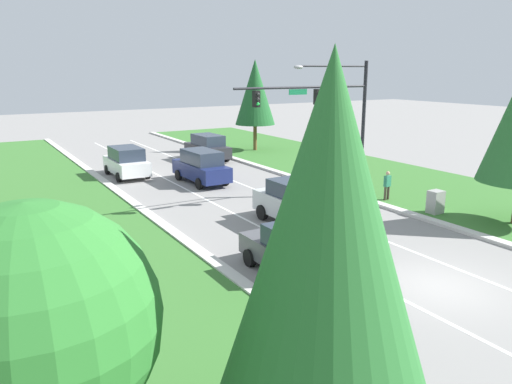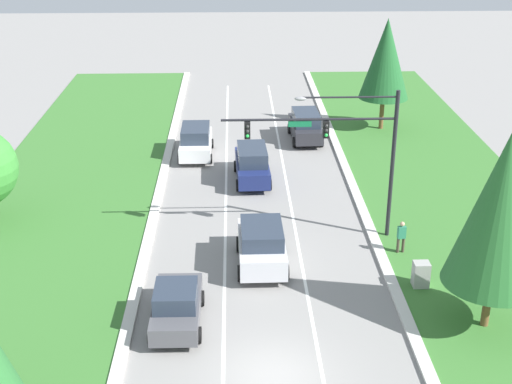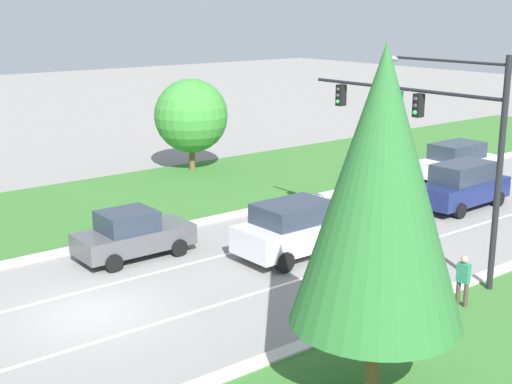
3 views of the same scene
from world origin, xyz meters
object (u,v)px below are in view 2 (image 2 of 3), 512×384
(traffic_signal_mast, at_px, (343,142))
(silver_suv, at_px, (262,245))
(white_suv, at_px, (196,141))
(charcoal_suv, at_px, (305,125))
(pedestrian, at_px, (401,236))
(navy_suv, at_px, (252,164))
(conifer_far_right_tree, at_px, (386,59))
(conifer_near_right_tree, at_px, (501,210))
(graphite_sedan, at_px, (177,305))
(utility_cabinet, at_px, (421,275))

(traffic_signal_mast, height_order, silver_suv, traffic_signal_mast)
(traffic_signal_mast, distance_m, white_suv, 14.81)
(charcoal_suv, distance_m, pedestrian, 16.98)
(navy_suv, bearing_deg, silver_suv, -91.21)
(navy_suv, distance_m, conifer_far_right_tree, 14.07)
(conifer_near_right_tree, relative_size, conifer_far_right_tree, 1.04)
(conifer_far_right_tree, bearing_deg, graphite_sedan, -117.96)
(silver_suv, distance_m, white_suv, 15.20)
(graphite_sedan, xyz_separation_m, white_suv, (-0.11, 19.49, 0.14))
(traffic_signal_mast, height_order, white_suv, traffic_signal_mast)
(silver_suv, xyz_separation_m, white_suv, (-3.70, 14.74, -0.05))
(pedestrian, distance_m, conifer_far_right_tree, 19.55)
(utility_cabinet, bearing_deg, silver_suv, 162.07)
(silver_suv, relative_size, graphite_sedan, 1.06)
(silver_suv, xyz_separation_m, graphite_sedan, (-3.59, -4.75, -0.19))
(pedestrian, bearing_deg, white_suv, -59.89)
(charcoal_suv, bearing_deg, conifer_near_right_tree, -79.79)
(traffic_signal_mast, bearing_deg, charcoal_suv, 91.01)
(charcoal_suv, bearing_deg, traffic_signal_mast, -91.12)
(charcoal_suv, xyz_separation_m, conifer_near_right_tree, (5.02, -22.93, 4.11))
(charcoal_suv, height_order, navy_suv, navy_suv)
(silver_suv, relative_size, conifer_far_right_tree, 0.57)
(white_suv, relative_size, utility_cabinet, 3.83)
(traffic_signal_mast, distance_m, silver_suv, 6.30)
(traffic_signal_mast, xyz_separation_m, white_suv, (-7.69, 11.98, -4.07))
(navy_suv, bearing_deg, white_suv, 126.85)
(white_suv, distance_m, conifer_far_right_tree, 14.68)
(conifer_near_right_tree, xyz_separation_m, conifer_far_right_tree, (0.69, 25.11, -0.01))
(traffic_signal_mast, xyz_separation_m, navy_suv, (-4.15, 7.59, -4.01))
(silver_suv, height_order, charcoal_suv, charcoal_suv)
(white_suv, distance_m, conifer_near_right_tree, 23.96)
(traffic_signal_mast, height_order, utility_cabinet, traffic_signal_mast)
(graphite_sedan, xyz_separation_m, utility_cabinet, (10.49, 2.52, -0.27))
(navy_suv, distance_m, white_suv, 5.65)
(traffic_signal_mast, relative_size, silver_suv, 1.82)
(charcoal_suv, distance_m, navy_suv, 8.25)
(charcoal_suv, relative_size, utility_cabinet, 3.89)
(charcoal_suv, xyz_separation_m, pedestrian, (2.98, -16.71, -0.12))
(graphite_sedan, distance_m, utility_cabinet, 10.79)
(white_suv, height_order, pedestrian, white_suv)
(utility_cabinet, relative_size, conifer_far_right_tree, 0.15)
(silver_suv, height_order, pedestrian, silver_suv)
(charcoal_suv, height_order, white_suv, charcoal_suv)
(graphite_sedan, bearing_deg, pedestrian, 29.10)
(pedestrian, bearing_deg, conifer_far_right_tree, -105.09)
(silver_suv, bearing_deg, charcoal_suv, 77.33)
(traffic_signal_mast, relative_size, pedestrian, 4.95)
(pedestrian, bearing_deg, silver_suv, 0.91)
(conifer_far_right_tree, bearing_deg, pedestrian, -98.23)
(charcoal_suv, bearing_deg, silver_suv, -104.08)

